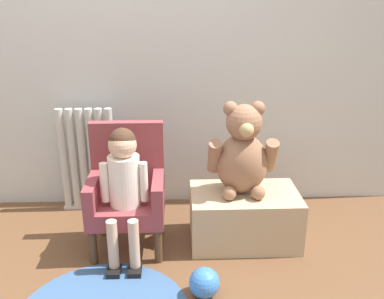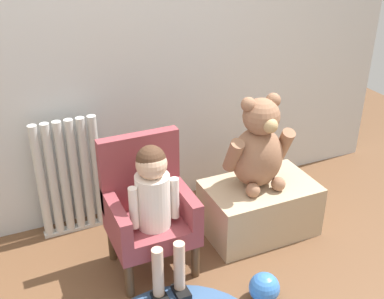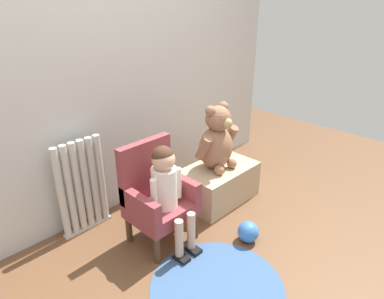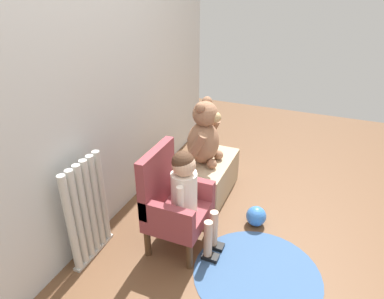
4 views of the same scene
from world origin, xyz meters
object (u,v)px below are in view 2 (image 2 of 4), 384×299
Objects in this scene: child_armchair at (148,208)px; low_bench at (259,208)px; toy_ball at (264,288)px; large_teddy_bear at (259,148)px; radiator at (70,178)px; child_figure at (154,197)px.

child_armchair is 1.14× the size of low_bench.
child_armchair reaches higher than toy_ball.
toy_ball is at bearing -115.29° from large_teddy_bear.
low_bench is 1.17× the size of large_teddy_bear.
child_armchair is 0.68m from large_teddy_bear.
large_teddy_bear is 0.74m from toy_ball.
radiator is 0.54m from child_armchair.
radiator is at bearing 118.59° from child_figure.
radiator is 1.06m from large_teddy_bear.
large_teddy_bear reaches higher than low_bench.
large_teddy_bear is (0.65, 0.14, 0.06)m from child_figure.
child_armchair is 0.17m from child_figure.
radiator reaches higher than low_bench.
radiator is 1.09m from low_bench.
child_figure is 0.76m from low_bench.
large_teddy_bear is at bearing 11.75° from child_figure.
child_armchair is 4.74× the size of toy_ball.
radiator is 0.99× the size of child_armchair.
child_figure is 4.88× the size of toy_ball.
child_armchair reaches higher than low_bench.
radiator is at bearing 127.13° from toy_ball.
large_teddy_bear reaches higher than toy_ball.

